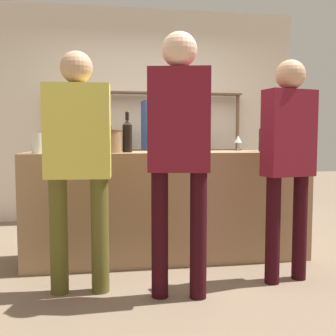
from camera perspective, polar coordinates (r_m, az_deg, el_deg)
name	(u,v)px	position (r m, az deg, el deg)	size (l,w,h in m)	color
ground_plane	(168,258)	(3.69, 0.00, -12.88)	(16.00, 16.00, 0.00)	#7A6651
bar_counter	(168,205)	(3.58, 0.00, -5.44)	(2.50, 0.59, 0.97)	#997551
back_wall	(146,115)	(5.41, -3.24, 7.68)	(4.10, 0.12, 2.80)	beige
back_shelf	(146,134)	(5.22, -3.20, 4.96)	(2.54, 0.18, 1.69)	brown
counter_bottle_0	(263,137)	(3.71, 13.63, 4.34)	(0.08, 0.08, 0.34)	black
counter_bottle_1	(106,137)	(3.54, -9.01, 4.52)	(0.07, 0.07, 0.36)	brown
counter_bottle_2	(108,136)	(3.65, -8.69, 4.65)	(0.07, 0.07, 0.37)	brown
counter_bottle_3	(127,136)	(3.44, -5.93, 4.70)	(0.08, 0.08, 0.36)	black
counter_bottle_4	(46,136)	(3.65, -17.22, 4.44)	(0.08, 0.08, 0.35)	black
counter_bottle_5	(63,138)	(3.46, -14.94, 4.16)	(0.07, 0.07, 0.31)	#0F1956
wine_glass	(238,140)	(3.84, 10.14, 4.09)	(0.07, 0.07, 0.15)	silver
ice_bucket	(109,141)	(3.37, -8.51, 3.88)	(0.22, 0.22, 0.20)	#846647
cork_jar	(39,143)	(3.35, -18.23, 3.42)	(0.12, 0.12, 0.17)	silver
server_behind_counter	(164,146)	(4.40, -0.54, 3.26)	(0.51, 0.27, 1.73)	#121C33
customer_center	(179,141)	(2.64, 1.64, 3.94)	(0.44, 0.27, 1.80)	black
customer_left	(78,153)	(2.80, -12.93, 2.10)	(0.46, 0.22, 1.69)	brown
customer_right	(288,151)	(3.08, 17.08, 2.41)	(0.42, 0.25, 1.67)	black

